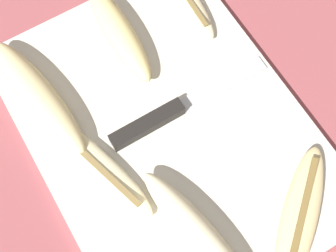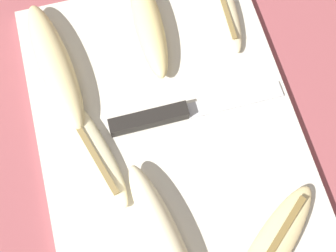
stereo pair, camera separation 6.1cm
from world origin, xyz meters
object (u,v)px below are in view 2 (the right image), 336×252
object	(u,v)px
banana_bright_far	(164,237)
banana_pale_long	(89,147)
banana_cream_curved	(221,1)
banana_mellow_near	(270,251)
banana_golden_short	(148,23)
banana_ripe_center	(55,65)
knife	(165,115)

from	to	relation	value
banana_bright_far	banana_pale_long	bearing A→B (deg)	-154.68
banana_cream_curved	banana_mellow_near	world-z (taller)	banana_mellow_near
banana_cream_curved	banana_golden_short	world-z (taller)	banana_golden_short
banana_pale_long	banana_cream_curved	size ratio (longest dim) A/B	1.10
banana_bright_far	banana_ripe_center	size ratio (longest dim) A/B	0.95
knife	banana_bright_far	world-z (taller)	banana_bright_far
banana_pale_long	banana_golden_short	world-z (taller)	banana_golden_short
banana_bright_far	banana_golden_short	world-z (taller)	banana_bright_far
banana_pale_long	banana_cream_curved	xyz separation A→B (m)	(-0.17, 0.23, -0.00)
knife	banana_golden_short	size ratio (longest dim) A/B	1.34
banana_ripe_center	banana_golden_short	xyz separation A→B (m)	(-0.03, 0.14, -0.00)
banana_mellow_near	banana_bright_far	bearing A→B (deg)	-111.43
banana_bright_far	banana_mellow_near	size ratio (longest dim) A/B	1.15
banana_cream_curved	banana_golden_short	distance (m)	0.11
banana_cream_curved	banana_pale_long	bearing A→B (deg)	-53.51
banana_ripe_center	banana_mellow_near	world-z (taller)	banana_ripe_center
banana_mellow_near	banana_golden_short	bearing A→B (deg)	-169.18
banana_bright_far	knife	bearing A→B (deg)	164.95
banana_bright_far	banana_mellow_near	bearing A→B (deg)	68.57
knife	banana_pale_long	world-z (taller)	banana_pale_long
banana_golden_short	banana_mellow_near	size ratio (longest dim) A/B	1.03
knife	banana_ripe_center	bearing A→B (deg)	-129.83
banana_pale_long	banana_golden_short	bearing A→B (deg)	142.93
knife	banana_cream_curved	distance (m)	0.20
banana_ripe_center	banana_mellow_near	xyz separation A→B (m)	(0.31, 0.20, -0.01)
knife	banana_cream_curved	bearing A→B (deg)	140.82
knife	banana_mellow_near	distance (m)	0.21
banana_bright_far	banana_mellow_near	distance (m)	0.13
knife	banana_golden_short	bearing A→B (deg)	175.22
banana_pale_long	banana_golden_short	xyz separation A→B (m)	(-0.16, 0.12, 0.01)
banana_pale_long	banana_mellow_near	distance (m)	0.26
banana_bright_far	banana_cream_curved	world-z (taller)	banana_bright_far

